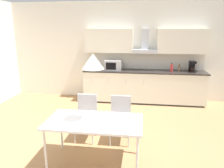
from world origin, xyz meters
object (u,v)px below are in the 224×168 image
(bottle_red, at_px, (172,68))
(dining_table, at_px, (94,123))
(chair_far_right, at_px, (120,114))
(chair_far_left, at_px, (86,112))
(pendant_lamp, at_px, (93,61))
(bottle_brown, at_px, (179,68))
(coffee_maker, at_px, (192,66))
(microwave, at_px, (113,65))

(bottle_red, height_order, dining_table, bottle_red)
(chair_far_right, height_order, chair_far_left, same)
(dining_table, bearing_deg, bottle_red, 63.88)
(chair_far_left, bearing_deg, pendant_lamp, -66.71)
(bottle_brown, height_order, bottle_red, bottle_red)
(coffee_maker, xyz_separation_m, bottle_red, (-0.55, -0.04, -0.04))
(bottle_brown, relative_size, bottle_red, 0.87)
(coffee_maker, relative_size, chair_far_right, 0.34)
(microwave, xyz_separation_m, pendant_lamp, (0.13, -3.11, 0.58))
(dining_table, xyz_separation_m, chair_far_right, (0.33, 0.77, -0.15))
(dining_table, bearing_deg, chair_far_right, 66.85)
(bottle_brown, xyz_separation_m, chair_far_right, (-1.41, -2.40, -0.48))
(bottle_brown, relative_size, dining_table, 0.14)
(coffee_maker, bearing_deg, chair_far_left, -135.41)
(microwave, bearing_deg, dining_table, -87.67)
(dining_table, relative_size, chair_far_right, 1.70)
(bottle_brown, distance_m, pendant_lamp, 3.67)
(bottle_brown, height_order, dining_table, bottle_brown)
(microwave, relative_size, chair_far_right, 0.55)
(chair_far_right, bearing_deg, chair_far_left, 180.00)
(dining_table, xyz_separation_m, pendant_lamp, (-0.00, 0.00, 0.97))
(microwave, relative_size, pendant_lamp, 1.50)
(bottle_red, bearing_deg, microwave, 179.37)
(microwave, bearing_deg, chair_far_right, -78.94)
(coffee_maker, xyz_separation_m, chair_far_left, (-2.40, -2.37, -0.54))
(microwave, height_order, chair_far_left, microwave)
(chair_far_right, bearing_deg, pendant_lamp, -113.15)
(coffee_maker, bearing_deg, bottle_brown, 174.02)
(bottle_red, relative_size, pendant_lamp, 0.77)
(bottle_brown, bearing_deg, microwave, -178.14)
(coffee_maker, relative_size, bottle_brown, 1.41)
(dining_table, relative_size, pendant_lamp, 4.62)
(coffee_maker, relative_size, bottle_red, 1.22)
(coffee_maker, xyz_separation_m, chair_far_right, (-1.74, -2.37, -0.54))
(microwave, distance_m, chair_far_left, 2.41)
(bottle_red, bearing_deg, bottle_brown, 19.52)
(microwave, relative_size, coffee_maker, 1.60)
(coffee_maker, height_order, dining_table, coffee_maker)
(chair_far_right, bearing_deg, dining_table, -113.15)
(bottle_red, height_order, chair_far_right, bottle_red)
(coffee_maker, bearing_deg, bottle_red, -175.39)
(dining_table, bearing_deg, chair_far_left, 113.29)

